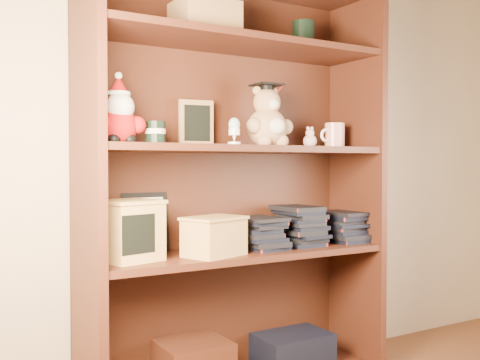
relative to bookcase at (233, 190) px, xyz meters
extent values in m
cube|color=tan|center=(0.22, 0.14, 0.47)|extent=(3.00, 0.04, 2.50)
cube|color=#451F13|center=(-0.58, -0.05, 0.02)|extent=(0.03, 0.35, 1.60)
cube|color=#451F13|center=(0.59, -0.05, 0.02)|extent=(0.03, 0.35, 1.60)
cube|color=#401D11|center=(0.00, 0.11, 0.02)|extent=(1.20, 0.02, 1.60)
cube|color=#451F13|center=(0.00, -0.05, 0.56)|extent=(1.14, 0.33, 0.02)
cube|color=black|center=(0.25, -0.05, -0.66)|extent=(0.30, 0.20, 0.14)
cube|color=#9E7547|center=(-0.15, -0.05, 0.63)|extent=(0.22, 0.18, 0.12)
cylinder|color=black|center=(0.30, -0.05, 0.63)|extent=(0.09, 0.09, 0.11)
cube|color=#451F13|center=(0.00, -0.05, -0.24)|extent=(1.14, 0.33, 0.02)
cube|color=#451F13|center=(0.00, -0.05, 0.16)|extent=(1.14, 0.33, 0.02)
sphere|color=#A50F0F|center=(-0.47, -0.05, 0.23)|extent=(0.13, 0.13, 0.13)
sphere|color=#A50F0F|center=(-0.53, -0.07, 0.24)|extent=(0.06, 0.06, 0.06)
sphere|color=#A50F0F|center=(-0.42, -0.07, 0.24)|extent=(0.06, 0.06, 0.06)
sphere|color=black|center=(-0.50, -0.08, 0.18)|extent=(0.04, 0.04, 0.04)
sphere|color=black|center=(-0.45, -0.08, 0.18)|extent=(0.04, 0.04, 0.04)
sphere|color=white|center=(-0.47, -0.07, 0.29)|extent=(0.10, 0.10, 0.10)
sphere|color=#D8B293|center=(-0.47, -0.05, 0.31)|extent=(0.07, 0.07, 0.07)
cone|color=#A50F0F|center=(-0.47, -0.05, 0.37)|extent=(0.07, 0.07, 0.06)
sphere|color=white|center=(-0.47, -0.05, 0.40)|extent=(0.03, 0.03, 0.03)
cylinder|color=white|center=(-0.47, -0.05, 0.34)|extent=(0.08, 0.08, 0.01)
cylinder|color=black|center=(-0.34, -0.05, 0.21)|extent=(0.07, 0.07, 0.08)
cylinder|color=beige|center=(-0.34, -0.05, 0.22)|extent=(0.07, 0.07, 0.02)
cube|color=#9E7547|center=(-0.13, 0.06, 0.26)|extent=(0.14, 0.03, 0.18)
cube|color=black|center=(-0.13, 0.05, 0.26)|extent=(0.10, 0.02, 0.14)
cube|color=#9E7547|center=(-0.13, 0.09, 0.19)|extent=(0.07, 0.07, 0.01)
cylinder|color=white|center=(-0.07, -0.13, 0.18)|extent=(0.05, 0.05, 0.01)
cone|color=white|center=(-0.07, -0.13, 0.20)|extent=(0.02, 0.02, 0.03)
cylinder|color=white|center=(-0.07, -0.13, 0.22)|extent=(0.04, 0.04, 0.02)
ellipsoid|color=silver|center=(-0.07, -0.13, 0.25)|extent=(0.04, 0.04, 0.05)
sphere|color=tan|center=(0.13, -0.05, 0.24)|extent=(0.16, 0.16, 0.16)
sphere|color=white|center=(0.13, -0.12, 0.25)|extent=(0.07, 0.07, 0.07)
sphere|color=tan|center=(0.05, -0.07, 0.25)|extent=(0.06, 0.06, 0.06)
sphere|color=tan|center=(0.20, -0.07, 0.25)|extent=(0.06, 0.06, 0.06)
sphere|color=tan|center=(0.09, -0.10, 0.19)|extent=(0.06, 0.06, 0.06)
sphere|color=tan|center=(0.16, -0.10, 0.19)|extent=(0.06, 0.06, 0.06)
sphere|color=tan|center=(0.13, -0.05, 0.34)|extent=(0.11, 0.11, 0.11)
sphere|color=white|center=(0.13, -0.10, 0.33)|extent=(0.04, 0.04, 0.04)
sphere|color=tan|center=(0.09, -0.04, 0.39)|extent=(0.04, 0.04, 0.04)
sphere|color=tan|center=(0.16, -0.04, 0.39)|extent=(0.04, 0.04, 0.04)
cylinder|color=black|center=(0.13, -0.05, 0.40)|extent=(0.05, 0.05, 0.02)
cube|color=black|center=(0.13, -0.05, 0.41)|extent=(0.11, 0.11, 0.01)
cylinder|color=#A50F0F|center=(0.18, -0.07, 0.40)|extent=(0.00, 0.05, 0.03)
sphere|color=beige|center=(0.34, -0.05, 0.20)|extent=(0.06, 0.06, 0.06)
sphere|color=beige|center=(0.34, -0.05, 0.23)|extent=(0.04, 0.04, 0.04)
sphere|color=beige|center=(0.33, -0.05, 0.25)|extent=(0.01, 0.01, 0.01)
sphere|color=beige|center=(0.35, -0.05, 0.25)|extent=(0.01, 0.01, 0.01)
cylinder|color=silver|center=(0.47, -0.05, 0.22)|extent=(0.08, 0.08, 0.10)
torus|color=white|center=(0.42, -0.05, 0.22)|extent=(0.06, 0.01, 0.06)
cube|color=black|center=(-0.33, 0.09, -0.12)|extent=(0.18, 0.04, 0.22)
cube|color=beige|center=(-0.33, 0.08, -0.12)|extent=(0.14, 0.03, 0.19)
cube|color=tan|center=(-0.44, -0.05, -0.13)|extent=(0.22, 0.22, 0.20)
cube|color=black|center=(-0.44, -0.14, -0.13)|extent=(0.13, 0.04, 0.13)
cube|color=tan|center=(-0.44, -0.05, -0.03)|extent=(0.23, 0.23, 0.01)
cube|color=tan|center=(-0.14, -0.12, -0.16)|extent=(0.24, 0.21, 0.13)
cube|color=black|center=(-0.14, -0.19, -0.16)|extent=(0.15, 0.06, 0.09)
cube|color=tan|center=(-0.14, -0.12, -0.09)|extent=(0.26, 0.22, 0.01)
cube|color=black|center=(0.09, -0.05, -0.22)|extent=(0.14, 0.20, 0.02)
cube|color=black|center=(0.09, -0.05, -0.20)|extent=(0.14, 0.20, 0.02)
cube|color=black|center=(0.09, -0.05, -0.19)|extent=(0.14, 0.20, 0.02)
cube|color=black|center=(0.09, -0.05, -0.17)|extent=(0.14, 0.20, 0.02)
cube|color=black|center=(0.09, -0.05, -0.16)|extent=(0.14, 0.20, 0.02)
cube|color=black|center=(0.09, -0.05, -0.14)|extent=(0.14, 0.20, 0.02)
cube|color=black|center=(0.09, -0.05, -0.12)|extent=(0.14, 0.20, 0.02)
cube|color=black|center=(0.09, -0.05, -0.11)|extent=(0.14, 0.20, 0.02)
cube|color=black|center=(0.29, -0.05, -0.22)|extent=(0.14, 0.20, 0.02)
cube|color=black|center=(0.29, -0.05, -0.20)|extent=(0.14, 0.20, 0.02)
cube|color=black|center=(0.29, -0.05, -0.19)|extent=(0.14, 0.20, 0.02)
cube|color=black|center=(0.29, -0.05, -0.17)|extent=(0.14, 0.20, 0.02)
cube|color=black|center=(0.29, -0.05, -0.16)|extent=(0.14, 0.20, 0.02)
cube|color=black|center=(0.29, -0.05, -0.14)|extent=(0.14, 0.20, 0.02)
cube|color=black|center=(0.29, -0.05, -0.12)|extent=(0.14, 0.20, 0.02)
cube|color=black|center=(0.29, -0.05, -0.11)|extent=(0.14, 0.20, 0.02)
cube|color=black|center=(0.29, -0.05, -0.09)|extent=(0.14, 0.20, 0.02)
cube|color=black|center=(0.29, -0.05, -0.08)|extent=(0.14, 0.20, 0.02)
cube|color=black|center=(0.50, -0.05, -0.22)|extent=(0.14, 0.20, 0.02)
cube|color=black|center=(0.50, -0.05, -0.20)|extent=(0.14, 0.20, 0.02)
cube|color=black|center=(0.50, -0.05, -0.19)|extent=(0.14, 0.20, 0.02)
cube|color=black|center=(0.50, -0.05, -0.17)|extent=(0.14, 0.20, 0.02)
cube|color=black|center=(0.50, -0.05, -0.16)|extent=(0.14, 0.20, 0.02)
cube|color=black|center=(0.50, -0.05, -0.14)|extent=(0.14, 0.20, 0.02)
cube|color=black|center=(0.50, -0.05, -0.12)|extent=(0.14, 0.20, 0.02)
cube|color=black|center=(0.50, -0.05, -0.11)|extent=(0.14, 0.20, 0.02)
camera|label=1|loc=(-1.09, -1.89, 0.10)|focal=42.00mm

